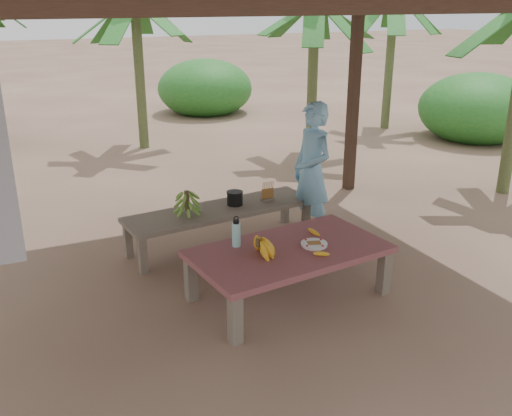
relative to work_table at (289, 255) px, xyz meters
name	(u,v)px	position (x,y,z in m)	size (l,w,h in m)	color
ground	(238,293)	(-0.41, 0.25, -0.43)	(80.00, 80.00, 0.00)	brown
work_table	(289,255)	(0.00, 0.00, 0.00)	(1.90, 1.20, 0.50)	brown
bench	(221,213)	(-0.12, 1.41, -0.04)	(2.25, 0.82, 0.45)	brown
ripe_banana_bunch	(258,247)	(-0.33, -0.03, 0.16)	(0.30, 0.26, 0.18)	gold
plate	(314,244)	(0.23, -0.05, 0.08)	(0.25, 0.25, 0.04)	white
loose_banana_front	(321,254)	(0.18, -0.27, 0.09)	(0.04, 0.16, 0.04)	gold
loose_banana_side	(314,232)	(0.38, 0.20, 0.09)	(0.04, 0.17, 0.04)	gold
water_flask	(236,234)	(-0.42, 0.26, 0.19)	(0.08, 0.08, 0.30)	#3DBEB5
green_banana_stalk	(187,202)	(-0.53, 1.37, 0.16)	(0.25, 0.25, 0.29)	#598C2D
cooking_pot	(235,198)	(0.07, 1.44, 0.09)	(0.18, 0.18, 0.15)	black
skewer_rack	(268,191)	(0.47, 1.42, 0.14)	(0.18, 0.08, 0.24)	#A57F47
woman	(312,172)	(0.93, 1.20, 0.37)	(0.59, 0.39, 1.61)	#6AA4C9
banana_plant_ne	(315,15)	(2.89, 4.56, 1.99)	(1.80, 1.80, 2.91)	#596638
banana_plant_n	(135,12)	(0.26, 6.34, 2.03)	(1.80, 1.80, 2.95)	#596638
banana_plant_far	(394,6)	(5.53, 5.83, 2.11)	(1.80, 1.80, 3.03)	#596638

